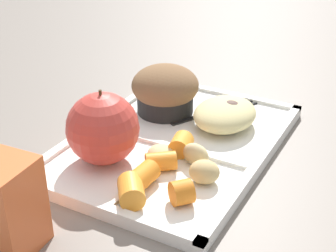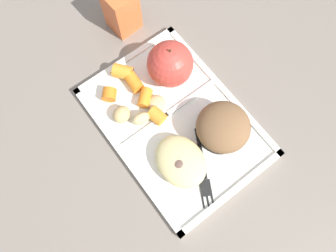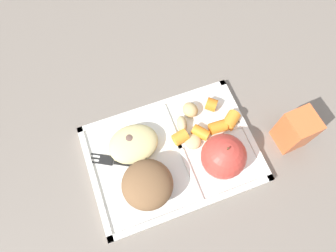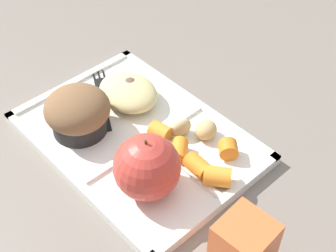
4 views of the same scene
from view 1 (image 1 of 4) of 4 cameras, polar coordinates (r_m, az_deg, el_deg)
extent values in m
plane|color=slate|center=(0.67, 0.74, -2.47)|extent=(6.00, 6.00, 0.00)
cube|color=white|center=(0.66, 0.74, -2.05)|extent=(0.35, 0.25, 0.01)
cube|color=white|center=(0.62, 10.35, -3.95)|extent=(0.35, 0.01, 0.01)
cube|color=white|center=(0.71, -7.57, 0.77)|extent=(0.35, 0.01, 0.01)
cube|color=white|center=(0.54, -7.67, -9.09)|extent=(0.01, 0.25, 0.01)
cube|color=white|center=(0.79, 6.40, 3.77)|extent=(0.01, 0.25, 0.01)
cube|color=white|center=(0.64, -0.09, -2.21)|extent=(0.01, 0.22, 0.01)
cube|color=white|center=(0.59, -2.56, -5.22)|extent=(0.15, 0.01, 0.01)
sphere|color=#C63D33|center=(0.60, -7.49, -0.29)|extent=(0.09, 0.09, 0.09)
cylinder|color=#4C381E|center=(0.58, -7.76, 3.65)|extent=(0.00, 0.00, 0.01)
cylinder|color=black|center=(0.73, -0.32, 2.71)|extent=(0.08, 0.08, 0.03)
ellipsoid|color=brown|center=(0.72, -0.33, 4.69)|extent=(0.10, 0.10, 0.06)
cylinder|color=orange|center=(0.62, 1.51, -2.14)|extent=(0.03, 0.03, 0.03)
cylinder|color=orange|center=(0.59, -0.82, -4.10)|extent=(0.04, 0.04, 0.02)
cylinder|color=orange|center=(0.54, -4.24, -7.44)|extent=(0.05, 0.04, 0.03)
cylinder|color=orange|center=(0.54, 1.57, -7.61)|extent=(0.03, 0.04, 0.03)
cylinder|color=orange|center=(0.56, -2.89, -5.77)|extent=(0.04, 0.03, 0.03)
ellipsoid|color=tan|center=(0.62, -0.78, -3.09)|extent=(0.05, 0.05, 0.02)
ellipsoid|color=tan|center=(0.60, 3.21, -3.28)|extent=(0.03, 0.04, 0.03)
ellipsoid|color=tan|center=(0.57, 4.18, -5.26)|extent=(0.04, 0.04, 0.03)
ellipsoid|color=#D6C684|center=(0.69, 6.53, 1.38)|extent=(0.10, 0.08, 0.04)
sphere|color=brown|center=(0.68, 6.98, 0.76)|extent=(0.03, 0.03, 0.03)
sphere|color=brown|center=(0.69, 7.15, 1.42)|extent=(0.04, 0.04, 0.04)
cube|color=black|center=(0.72, 3.88, 1.09)|extent=(0.09, 0.05, 0.00)
cube|color=black|center=(0.75, 7.74, 2.24)|extent=(0.04, 0.03, 0.00)
cylinder|color=black|center=(0.76, 9.56, 2.42)|extent=(0.02, 0.01, 0.00)
cylinder|color=black|center=(0.77, 9.14, 2.65)|extent=(0.02, 0.01, 0.00)
cylinder|color=black|center=(0.78, 8.73, 2.88)|extent=(0.02, 0.01, 0.00)
cube|color=orange|center=(0.50, -18.08, -8.74)|extent=(0.06, 0.06, 0.10)
camera|label=2|loc=(0.69, 21.36, 44.83)|focal=31.83mm
camera|label=3|loc=(0.78, -12.24, 48.41)|focal=32.42mm
camera|label=4|loc=(0.62, -62.70, 33.97)|focal=51.93mm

